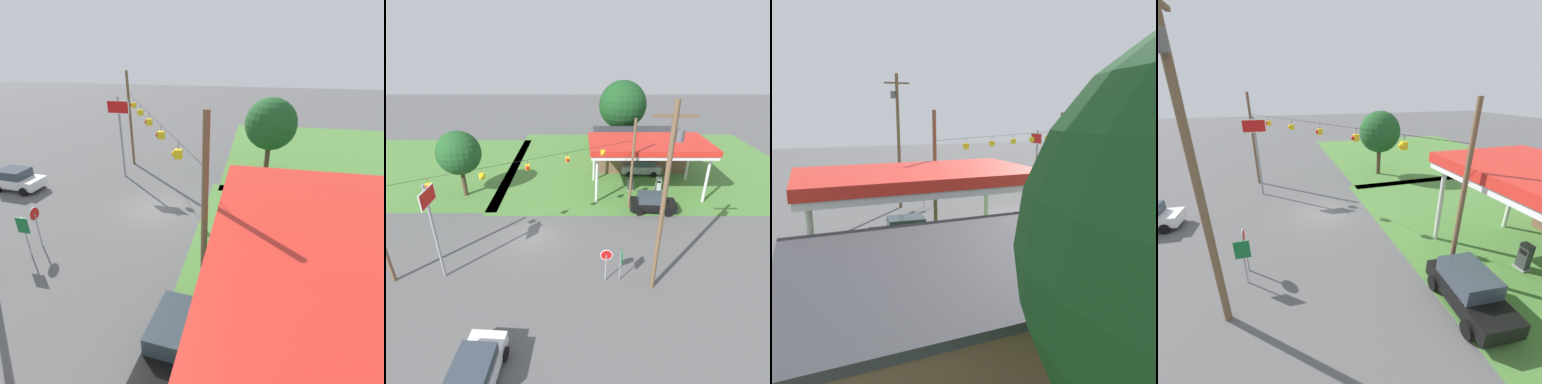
{
  "view_description": "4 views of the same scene",
  "coord_description": "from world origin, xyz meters",
  "views": [
    {
      "loc": [
        17.72,
        6.48,
        10.26
      ],
      "look_at": [
        1.85,
        3.11,
        2.53
      ],
      "focal_mm": 28.0,
      "sensor_mm": 36.0,
      "label": 1
    },
    {
      "loc": [
        3.68,
        -20.42,
        14.17
      ],
      "look_at": [
        3.76,
        3.76,
        2.31
      ],
      "focal_mm": 28.0,
      "sensor_mm": 36.0,
      "label": 2
    },
    {
      "loc": [
        16.02,
        27.65,
        8.26
      ],
      "look_at": [
        5.63,
        2.7,
        2.77
      ],
      "focal_mm": 35.0,
      "sensor_mm": 36.0,
      "label": 3
    },
    {
      "loc": [
        17.52,
        -2.93,
        8.91
      ],
      "look_at": [
        3.14,
        1.21,
        2.86
      ],
      "focal_mm": 24.0,
      "sensor_mm": 36.0,
      "label": 4
    }
  ],
  "objects": [
    {
      "name": "ground_plane",
      "position": [
        0.0,
        0.0,
        0.0
      ],
      "size": [
        160.0,
        160.0,
        0.0
      ],
      "primitive_type": "plane",
      "color": "#565656"
    },
    {
      "name": "grass_verge_opposite_corner",
      "position": [
        -16.0,
        16.0,
        0.02
      ],
      "size": [
        24.0,
        24.0,
        0.04
      ],
      "primitive_type": "cube",
      "color": "#4C7F38",
      "rests_on": "ground"
    },
    {
      "name": "gas_station_canopy",
      "position": [
        10.85,
        8.92,
        5.03
      ],
      "size": [
        12.09,
        6.82,
        5.53
      ],
      "color": "silver",
      "rests_on": "ground"
    },
    {
      "name": "fuel_pump_near",
      "position": [
        9.35,
        8.92,
        0.72
      ],
      "size": [
        0.71,
        0.56,
        1.51
      ],
      "color": "gray",
      "rests_on": "ground"
    },
    {
      "name": "car_at_pumps_front",
      "position": [
        10.63,
        4.39,
        0.91
      ],
      "size": [
        4.35,
        2.35,
        1.78
      ],
      "rotation": [
        0.0,
        0.0,
        -0.07
      ],
      "color": "black",
      "rests_on": "ground"
    },
    {
      "name": "car_on_crossroad",
      "position": [
        -0.99,
        -11.86,
        0.89
      ],
      "size": [
        2.3,
        4.15,
        1.72
      ],
      "rotation": [
        0.0,
        0.0,
        1.51
      ],
      "color": "white",
      "rests_on": "ground"
    },
    {
      "name": "stop_sign_roadside",
      "position": [
        5.5,
        -4.99,
        1.81
      ],
      "size": [
        0.8,
        0.08,
        2.5
      ],
      "rotation": [
        0.0,
        0.0,
        3.14
      ],
      "color": "#99999E",
      "rests_on": "ground"
    },
    {
      "name": "stop_sign_overhead",
      "position": [
        -5.36,
        -4.56,
        4.79
      ],
      "size": [
        0.22,
        1.9,
        6.88
      ],
      "color": "gray",
      "rests_on": "ground"
    },
    {
      "name": "route_sign",
      "position": [
        6.47,
        -4.98,
        1.71
      ],
      "size": [
        0.1,
        0.7,
        2.4
      ],
      "color": "gray",
      "rests_on": "ground"
    },
    {
      "name": "signal_span_gantry",
      "position": [
        0.0,
        -0.01,
        4.79
      ],
      "size": [
        17.45,
        10.24,
        8.64
      ],
      "color": "brown",
      "rests_on": "ground"
    },
    {
      "name": "tree_west_verge",
      "position": [
        -8.09,
        7.73,
        4.63
      ],
      "size": [
        4.34,
        4.34,
        6.82
      ],
      "color": "#4C3828",
      "rests_on": "ground"
    }
  ]
}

